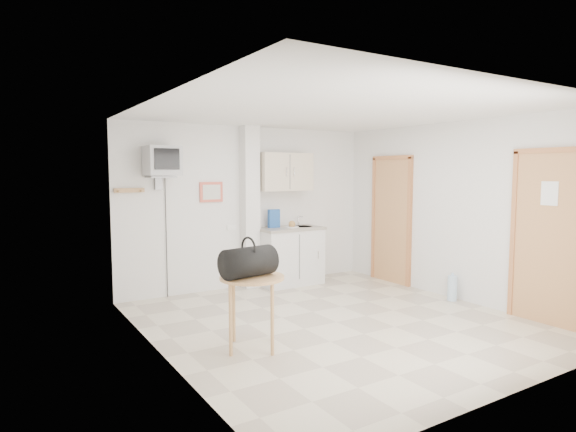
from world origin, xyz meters
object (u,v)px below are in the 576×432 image
crt_television (162,162)px  water_bottle (452,288)px  duffel_bag (249,262)px  round_table (252,286)px

crt_television → water_bottle: 4.39m
crt_television → duffel_bag: crt_television is taller
crt_television → water_bottle: crt_television is taller
crt_television → round_table: bearing=-85.0°
crt_television → round_table: size_ratio=2.87×
round_table → duffel_bag: (-0.05, -0.02, 0.25)m
crt_television → duffel_bag: (0.15, -2.26, -1.03)m
round_table → crt_television: bearing=95.0°
crt_television → round_table: (0.19, -2.24, -1.29)m
duffel_bag → water_bottle: duffel_bag is taller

